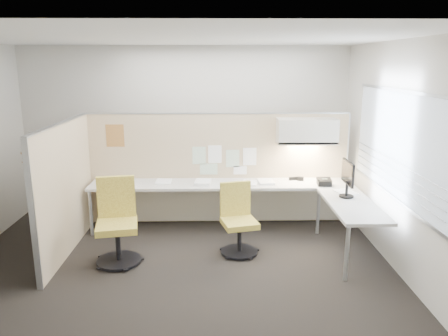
{
  "coord_description": "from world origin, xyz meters",
  "views": [
    {
      "loc": [
        0.52,
        -5.16,
        2.53
      ],
      "look_at": [
        0.63,
        0.8,
        1.08
      ],
      "focal_mm": 35.0,
      "sensor_mm": 36.0,
      "label": 1
    }
  ],
  "objects_px": {
    "chair_left": "(117,224)",
    "phone": "(324,182)",
    "chair_right": "(238,221)",
    "monitor": "(348,177)",
    "desk": "(244,194)"
  },
  "relations": [
    {
      "from": "chair_left",
      "to": "chair_right",
      "type": "relative_size",
      "value": 1.15
    },
    {
      "from": "monitor",
      "to": "phone",
      "type": "relative_size",
      "value": 2.32
    },
    {
      "from": "chair_left",
      "to": "monitor",
      "type": "bearing_deg",
      "value": -3.08
    },
    {
      "from": "chair_right",
      "to": "phone",
      "type": "height_order",
      "value": "chair_right"
    },
    {
      "from": "chair_left",
      "to": "phone",
      "type": "xyz_separation_m",
      "value": [
        2.89,
        0.98,
        0.28
      ]
    },
    {
      "from": "chair_right",
      "to": "monitor",
      "type": "relative_size",
      "value": 1.88
    },
    {
      "from": "chair_left",
      "to": "phone",
      "type": "bearing_deg",
      "value": 8.54
    },
    {
      "from": "desk",
      "to": "phone",
      "type": "relative_size",
      "value": 18.45
    },
    {
      "from": "chair_left",
      "to": "chair_right",
      "type": "xyz_separation_m",
      "value": [
        1.57,
        0.24,
        -0.07
      ]
    },
    {
      "from": "desk",
      "to": "chair_left",
      "type": "relative_size",
      "value": 3.69
    },
    {
      "from": "phone",
      "to": "monitor",
      "type": "bearing_deg",
      "value": -71.83
    },
    {
      "from": "desk",
      "to": "phone",
      "type": "xyz_separation_m",
      "value": [
        1.2,
        -0.01,
        0.18
      ]
    },
    {
      "from": "chair_right",
      "to": "monitor",
      "type": "distance_m",
      "value": 1.6
    },
    {
      "from": "desk",
      "to": "chair_left",
      "type": "xyz_separation_m",
      "value": [
        -1.69,
        -0.98,
        -0.1
      ]
    },
    {
      "from": "desk",
      "to": "chair_right",
      "type": "distance_m",
      "value": 0.77
    }
  ]
}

